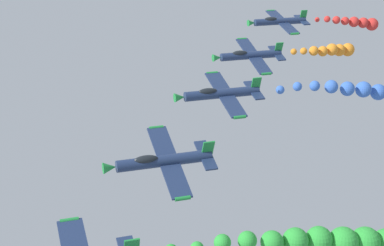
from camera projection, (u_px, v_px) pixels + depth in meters
The scene contains 7 objects.
airplane_right_inner at pixel (163, 161), 53.59m from camera, with size 8.88×10.35×4.22m.
airplane_left_outer at pixel (221, 93), 66.98m from camera, with size 9.18×10.35×3.48m.
smoke_trail_left_outer at pixel (376, 93), 74.51m from camera, with size 2.83×20.77×4.85m.
airplane_right_outer at pixel (250, 55), 81.86m from camera, with size 9.08×10.35×3.69m.
smoke_trail_right_outer at pixel (333, 50), 87.42m from camera, with size 3.38×11.74×2.34m.
airplane_trailing at pixel (279, 21), 95.48m from camera, with size 9.31×10.35×3.27m.
smoke_trail_trailing at pixel (358, 23), 100.73m from camera, with size 2.20×12.68×3.06m.
Camera 1 is at (-54.48, 18.30, 82.82)m, focal length 54.78 mm.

